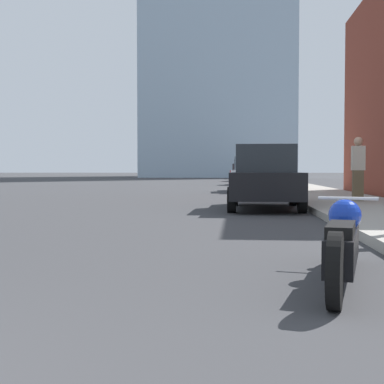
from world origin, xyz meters
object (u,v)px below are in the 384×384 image
Objects in this scene: parked_car_white at (251,174)px; pedestrian at (358,168)px; parked_car_black at (265,178)px; motorcycle at (343,242)px; parked_car_red at (242,172)px; parked_car_silver at (246,172)px; parked_car_blue at (240,171)px.

pedestrian is at bearing -78.24° from parked_car_white.
parked_car_black is 11.28m from parked_car_white.
parked_car_red is (-0.49, 43.94, 0.45)m from motorcycle.
parked_car_silver is 11.83m from parked_car_red.
parked_car_silver reaches higher than parked_car_blue.
parked_car_white is at bearing -85.66° from parked_car_red.
parked_car_red is at bearing 104.67° from motorcycle.
parked_car_black is at bearing -86.16° from parked_car_silver.
motorcycle is at bearing -87.37° from parked_car_black.
pedestrian reaches higher than parked_car_black.
parked_car_silver is (-0.29, 32.10, 0.51)m from motorcycle.
pedestrian is (2.74, -21.68, 0.21)m from parked_car_silver.
motorcycle is 0.57× the size of parked_car_red.
parked_car_blue is at bearing 104.58° from motorcycle.
parked_car_blue is 46.42m from pedestrian.
parked_car_white is at bearing 105.21° from pedestrian.
parked_car_black is at bearing -86.47° from parked_car_blue.
parked_car_white reaches higher than parked_car_black.
parked_car_silver is (-0.07, 22.95, 0.06)m from parked_car_black.
parked_car_black is at bearing 105.43° from motorcycle.
parked_car_black is (-0.22, 9.15, 0.46)m from motorcycle.
parked_car_white is 2.49× the size of pedestrian.
parked_car_silver is at bearing 86.63° from parked_car_white.
parked_car_blue is (-0.05, 12.81, 0.05)m from parked_car_red.
parked_car_white is 36.32m from parked_car_blue.
parked_car_silver is at bearing -86.27° from parked_car_blue.
parked_car_black reaches higher than motorcycle.
pedestrian is (2.67, 1.27, 0.27)m from parked_car_black.
parked_car_blue is (-0.27, 36.32, 0.02)m from parked_car_white.
parked_car_black is 0.97× the size of parked_car_red.
parked_car_blue is (-0.25, 24.64, -0.01)m from parked_car_silver.
motorcycle is at bearing -85.55° from parked_car_red.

